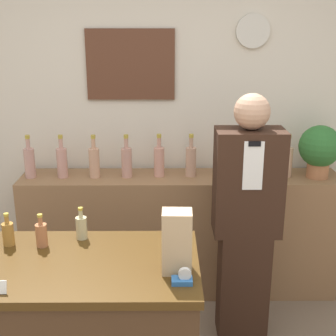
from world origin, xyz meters
The scene contains 18 objects.
back_wall centered at (0.00, 2.00, 1.35)m, with size 5.20×0.09×2.70m.
back_shelf centered at (0.16, 1.74, 0.47)m, with size 2.34×0.39×0.93m.
shopkeeper centered at (0.55, 1.17, 0.81)m, with size 0.41×0.26×1.63m.
potted_plant centered at (1.15, 1.72, 1.15)m, with size 0.30×0.30×0.38m.
paper_bag centered at (0.10, 0.36, 1.10)m, with size 0.13×0.11×0.29m.
tape_dispenser centered at (0.12, 0.26, 0.97)m, with size 0.09×0.06×0.07m.
counter_bottle_1 centered at (-0.74, 0.62, 1.02)m, with size 0.06×0.06×0.17m.
counter_bottle_2 centered at (-0.57, 0.60, 1.02)m, with size 0.06×0.06×0.17m.
counter_bottle_3 centered at (-0.39, 0.69, 1.02)m, with size 0.06×0.06×0.17m.
shelf_bottle_0 centered at (-0.93, 1.73, 1.05)m, with size 0.08×0.08×0.32m.
shelf_bottle_1 centered at (-0.70, 1.73, 1.05)m, with size 0.08×0.08×0.32m.
shelf_bottle_2 centered at (-0.47, 1.73, 1.05)m, with size 0.08×0.08×0.32m.
shelf_bottle_3 centered at (-0.24, 1.74, 1.05)m, with size 0.08×0.08×0.32m.
shelf_bottle_4 centered at (0.00, 1.75, 1.05)m, with size 0.08×0.08×0.32m.
shelf_bottle_5 centered at (0.23, 1.75, 1.05)m, with size 0.08×0.08×0.32m.
shelf_bottle_6 centered at (0.46, 1.74, 1.05)m, with size 0.08×0.08×0.32m.
shelf_bottle_7 centered at (0.70, 1.73, 1.05)m, with size 0.08×0.08×0.32m.
shelf_bottle_8 centered at (0.93, 1.74, 1.05)m, with size 0.08×0.08×0.32m.
Camera 1 is at (0.05, -1.50, 2.03)m, focal length 50.00 mm.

